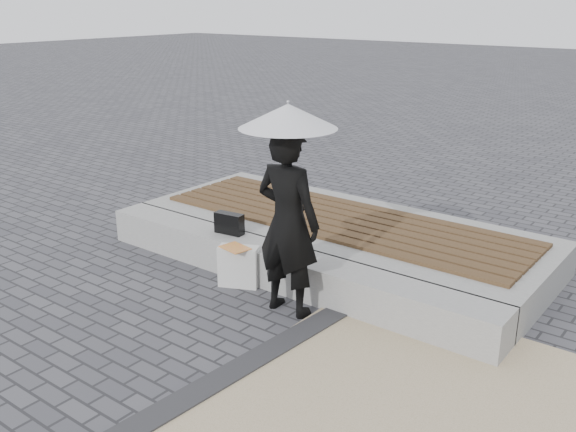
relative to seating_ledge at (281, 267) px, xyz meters
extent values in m
plane|color=#4B4A4F|center=(0.00, -1.60, -0.20)|extent=(80.00, 80.00, 0.00)
cube|color=#2E2D30|center=(0.75, -2.10, -0.18)|extent=(0.61, 5.20, 0.04)
cube|color=#AAA9A5|center=(0.00, 0.00, 0.00)|extent=(5.00, 0.45, 0.40)
cube|color=#9E9E98|center=(0.00, 1.20, 0.00)|extent=(5.00, 2.00, 0.40)
imported|color=black|center=(0.44, -0.45, 0.73)|extent=(0.70, 0.47, 1.87)
cylinder|color=#BCBCC2|center=(0.44, -0.45, 1.19)|extent=(0.02, 0.02, 0.91)
cone|color=silver|center=(0.44, -0.45, 1.76)|extent=(0.91, 0.91, 0.22)
sphere|color=#BCBCC2|center=(0.44, -0.45, 1.88)|extent=(0.03, 0.03, 0.03)
cube|color=black|center=(-0.79, 0.05, 0.32)|extent=(0.36, 0.17, 0.24)
cube|color=white|center=(-0.34, -0.30, 0.03)|extent=(0.47, 0.35, 0.45)
cube|color=#E5493C|center=(-0.34, -0.35, 0.26)|extent=(0.34, 0.27, 0.01)
camera|label=1|loc=(3.94, -5.01, 2.76)|focal=39.81mm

